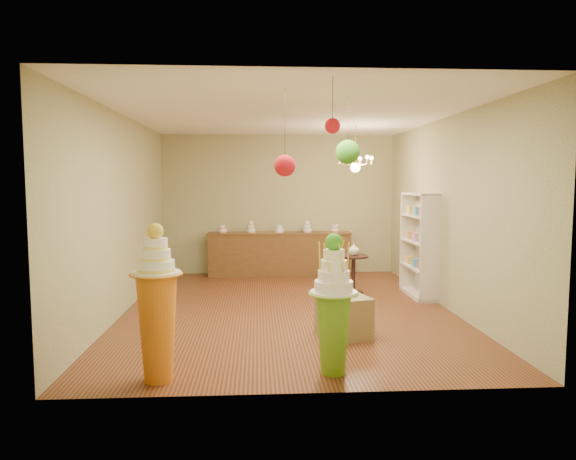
{
  "coord_description": "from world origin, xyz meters",
  "views": [
    {
      "loc": [
        -0.47,
        -7.9,
        1.98
      ],
      "look_at": [
        0.01,
        0.0,
        1.24
      ],
      "focal_mm": 32.0,
      "sensor_mm": 36.0,
      "label": 1
    }
  ],
  "objects": [
    {
      "name": "pedestal_green",
      "position": [
        0.31,
        -2.76,
        0.63
      ],
      "size": [
        0.55,
        0.55,
        1.46
      ],
      "rotation": [
        0.0,
        0.0,
        -0.15
      ],
      "color": "#6DAC25",
      "rests_on": "floor"
    },
    {
      "name": "wall_back",
      "position": [
        0.0,
        3.25,
        1.5
      ],
      "size": [
        5.0,
        0.04,
        3.0
      ],
      "primitive_type": "cube",
      "color": "tan",
      "rests_on": "ground"
    },
    {
      "name": "floor",
      "position": [
        0.0,
        0.0,
        0.0
      ],
      "size": [
        6.5,
        6.5,
        0.0
      ],
      "primitive_type": "plane",
      "color": "#5D2F19",
      "rests_on": "ground"
    },
    {
      "name": "pom_red_left",
      "position": [
        -0.16,
        -2.27,
        2.16
      ],
      "size": [
        0.24,
        0.24,
        0.96
      ],
      "color": "#3C352B",
      "rests_on": "ceiling"
    },
    {
      "name": "vase",
      "position": [
        1.25,
        1.09,
        0.79
      ],
      "size": [
        0.23,
        0.23,
        0.22
      ],
      "primitive_type": "imported",
      "rotation": [
        0.0,
        0.0,
        0.09
      ],
      "color": "beige",
      "rests_on": "round_table"
    },
    {
      "name": "shelving_unit",
      "position": [
        2.34,
        0.8,
        0.9
      ],
      "size": [
        0.33,
        1.2,
        1.8
      ],
      "color": "beige",
      "rests_on": "floor"
    },
    {
      "name": "burlap_riser",
      "position": [
        0.63,
        -1.52,
        0.27
      ],
      "size": [
        0.71,
        0.71,
        0.53
      ],
      "primitive_type": "cube",
      "rotation": [
        0.0,
        0.0,
        0.25
      ],
      "color": "#917A4F",
      "rests_on": "floor"
    },
    {
      "name": "sideboard",
      "position": [
        0.0,
        2.97,
        0.48
      ],
      "size": [
        3.04,
        0.54,
        1.16
      ],
      "color": "brown",
      "rests_on": "floor"
    },
    {
      "name": "round_table",
      "position": [
        1.25,
        1.09,
        0.44
      ],
      "size": [
        0.66,
        0.66,
        0.68
      ],
      "rotation": [
        0.0,
        0.0,
        0.28
      ],
      "color": "black",
      "rests_on": "floor"
    },
    {
      "name": "pom_green_mid",
      "position": [
        0.62,
        -1.74,
        2.34
      ],
      "size": [
        0.29,
        0.29,
        0.8
      ],
      "color": "#3C352B",
      "rests_on": "ceiling"
    },
    {
      "name": "ceiling",
      "position": [
        0.0,
        0.0,
        3.0
      ],
      "size": [
        6.5,
        6.5,
        0.0
      ],
      "primitive_type": "plane",
      "rotation": [
        3.14,
        0.0,
        0.0
      ],
      "color": "white",
      "rests_on": "ground"
    },
    {
      "name": "pedestal_orange",
      "position": [
        -1.46,
        -2.85,
        0.67
      ],
      "size": [
        0.62,
        0.62,
        1.58
      ],
      "rotation": [
        0.0,
        0.0,
        -0.36
      ],
      "color": "orange",
      "rests_on": "floor"
    },
    {
      "name": "wall_right",
      "position": [
        2.5,
        0.0,
        1.5
      ],
      "size": [
        0.04,
        6.5,
        3.0
      ],
      "primitive_type": "cube",
      "color": "tan",
      "rests_on": "ground"
    },
    {
      "name": "wall_left",
      "position": [
        -2.5,
        0.0,
        1.5
      ],
      "size": [
        0.04,
        6.5,
        3.0
      ],
      "primitive_type": "cube",
      "color": "tan",
      "rests_on": "ground"
    },
    {
      "name": "chandelier",
      "position": [
        1.29,
        1.27,
        2.3
      ],
      "size": [
        0.7,
        0.7,
        0.85
      ],
      "rotation": [
        0.0,
        0.0,
        0.05
      ],
      "color": "gold",
      "rests_on": "ceiling"
    },
    {
      "name": "wall_front",
      "position": [
        0.0,
        -3.25,
        1.5
      ],
      "size": [
        5.0,
        0.04,
        3.0
      ],
      "primitive_type": "cube",
      "color": "tan",
      "rests_on": "ground"
    },
    {
      "name": "pom_red_right",
      "position": [
        0.27,
        -2.87,
        2.53
      ],
      "size": [
        0.15,
        0.15,
        0.55
      ],
      "color": "#3C352B",
      "rests_on": "ceiling"
    }
  ]
}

